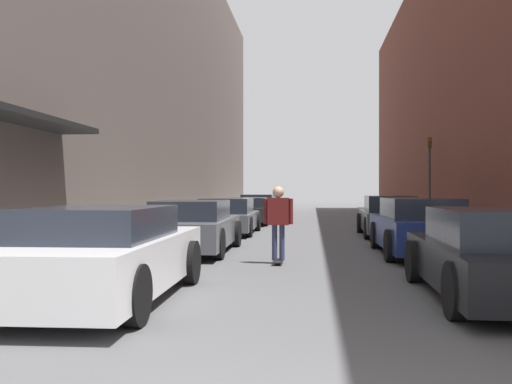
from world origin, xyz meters
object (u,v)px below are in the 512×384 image
parked_car_left_4 (259,207)px  skateboarder (278,216)px  parked_car_left_3 (248,211)px  parked_car_left_2 (228,216)px  parked_car_left_1 (193,227)px  parked_car_right_1 (419,227)px  parked_car_left_0 (104,254)px  parked_car_right_2 (389,217)px  parked_car_right_0 (495,255)px  traffic_light (430,171)px

parked_car_left_4 → skateboarder: bearing=-83.4°
parked_car_left_3 → parked_car_left_2: bearing=-90.9°
parked_car_left_1 → skateboarder: 3.02m
parked_car_left_3 → parked_car_right_1: (5.40, -11.68, 0.07)m
parked_car_left_1 → skateboarder: (2.23, -2.00, 0.36)m
parked_car_left_0 → parked_car_right_2: parked_car_right_2 is taller
parked_car_left_1 → parked_car_left_4: (0.04, 17.01, -0.01)m
parked_car_left_2 → skateboarder: size_ratio=2.90×
parked_car_left_3 → parked_car_right_2: bearing=-48.0°
skateboarder → parked_car_right_0: bearing=-47.9°
parked_car_right_2 → skateboarder: 8.24m
parked_car_left_1 → traffic_light: bearing=54.7°
parked_car_left_1 → traffic_light: (7.97, 11.25, 1.75)m
parked_car_left_0 → parked_car_left_2: bearing=90.4°
skateboarder → parked_car_left_2: bearing=105.8°
parked_car_left_2 → traffic_light: traffic_light is taller
parked_car_right_0 → parked_car_right_1: parked_car_right_1 is taller
skateboarder → parked_car_right_1: bearing=30.8°
parked_car_left_3 → parked_car_right_2: 8.13m
parked_car_right_1 → parked_car_left_4: bearing=107.6°
parked_car_left_2 → parked_car_right_2: size_ratio=1.02×
parked_car_right_1 → traffic_light: (2.51, 11.32, 1.72)m
parked_car_left_2 → parked_car_right_0: (5.53, -11.61, 0.02)m
parked_car_left_4 → parked_car_right_0: parked_car_left_4 is taller
parked_car_left_4 → parked_car_right_1: size_ratio=0.98×
parked_car_left_1 → parked_car_left_2: parked_car_left_1 is taller
parked_car_left_1 → parked_car_left_3: (0.06, 11.61, -0.04)m
parked_car_left_4 → parked_car_right_2: 12.69m
traffic_light → parked_car_left_3: bearing=177.4°
parked_car_left_4 → parked_car_right_1: 17.92m
skateboarder → traffic_light: 14.50m
parked_car_right_0 → parked_car_right_1: (-0.04, 5.54, 0.04)m
parked_car_left_0 → parked_car_left_2: 12.22m
parked_car_left_3 → traffic_light: (7.92, -0.36, 1.79)m
parked_car_left_0 → parked_car_left_4: parked_car_left_0 is taller
parked_car_left_2 → skateboarder: 8.32m
parked_car_left_1 → parked_car_left_3: bearing=89.7°
skateboarder → traffic_light: size_ratio=0.44×
parked_car_left_0 → parked_car_left_1: (-0.05, 6.22, -0.02)m
parked_car_left_1 → parked_car_left_0: bearing=-89.5°
parked_car_left_1 → parked_car_right_2: (5.50, 5.56, 0.02)m
parked_car_left_2 → traffic_light: bearing=33.3°
parked_car_left_0 → parked_car_left_2: (-0.08, 12.22, -0.04)m
parked_car_right_0 → parked_car_right_2: bearing=90.0°
parked_car_right_1 → skateboarder: 3.77m
parked_car_left_2 → parked_car_left_0: bearing=-89.6°
parked_car_right_1 → parked_car_left_3: bearing=114.8°
skateboarder → traffic_light: bearing=66.6°
skateboarder → parked_car_right_2: bearing=66.6°
parked_car_left_0 → parked_car_right_0: bearing=6.4°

